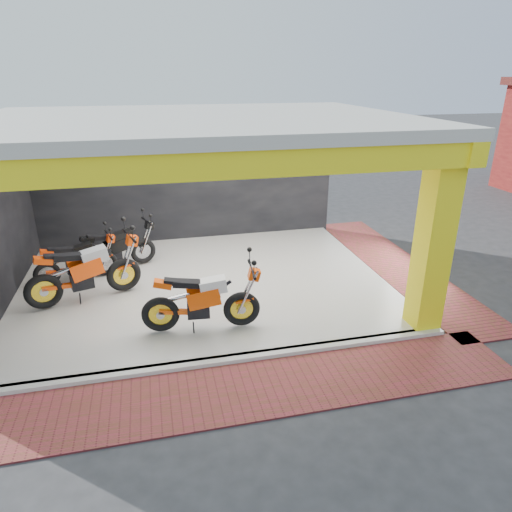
# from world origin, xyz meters

# --- Properties ---
(ground) EXTENTS (80.00, 80.00, 0.00)m
(ground) POSITION_xyz_m (0.00, 0.00, 0.00)
(ground) COLOR #2D2D30
(ground) RESTS_ON ground
(showroom_floor) EXTENTS (8.00, 6.00, 0.10)m
(showroom_floor) POSITION_xyz_m (0.00, 2.00, 0.05)
(showroom_floor) COLOR white
(showroom_floor) RESTS_ON ground
(showroom_ceiling) EXTENTS (8.40, 6.40, 0.20)m
(showroom_ceiling) POSITION_xyz_m (0.00, 2.00, 3.60)
(showroom_ceiling) COLOR beige
(showroom_ceiling) RESTS_ON corner_column
(back_wall) EXTENTS (8.20, 0.20, 3.50)m
(back_wall) POSITION_xyz_m (0.00, 5.10, 1.75)
(back_wall) COLOR black
(back_wall) RESTS_ON ground
(corner_column) EXTENTS (0.50, 0.50, 3.50)m
(corner_column) POSITION_xyz_m (3.75, -0.75, 1.75)
(corner_column) COLOR yellow
(corner_column) RESTS_ON ground
(header_beam_front) EXTENTS (8.40, 0.30, 0.40)m
(header_beam_front) POSITION_xyz_m (0.00, -1.00, 3.30)
(header_beam_front) COLOR yellow
(header_beam_front) RESTS_ON corner_column
(header_beam_right) EXTENTS (0.30, 6.40, 0.40)m
(header_beam_right) POSITION_xyz_m (4.00, 2.00, 3.30)
(header_beam_right) COLOR yellow
(header_beam_right) RESTS_ON corner_column
(floor_kerb) EXTENTS (8.00, 0.20, 0.10)m
(floor_kerb) POSITION_xyz_m (0.00, -1.02, 0.05)
(floor_kerb) COLOR white
(floor_kerb) RESTS_ON ground
(paver_front) EXTENTS (9.00, 1.40, 0.03)m
(paver_front) POSITION_xyz_m (0.00, -1.80, 0.01)
(paver_front) COLOR maroon
(paver_front) RESTS_ON ground
(paver_right) EXTENTS (1.40, 7.00, 0.03)m
(paver_right) POSITION_xyz_m (4.80, 2.00, 0.01)
(paver_right) COLOR maroon
(paver_right) RESTS_ON ground
(moto_hero) EXTENTS (2.33, 1.04, 1.38)m
(moto_hero) POSITION_xyz_m (0.44, -0.09, 0.79)
(moto_hero) COLOR #F24D0A
(moto_hero) RESTS_ON showroom_floor
(moto_row_a) EXTENTS (2.59, 1.58, 1.49)m
(moto_row_a) POSITION_xyz_m (-1.71, 1.91, 0.84)
(moto_row_a) COLOR #FF470A
(moto_row_a) RESTS_ON showroom_floor
(moto_row_b) EXTENTS (2.02, 1.21, 1.16)m
(moto_row_b) POSITION_xyz_m (-2.17, 2.86, 0.68)
(moto_row_b) COLOR #FF3F0A
(moto_row_b) RESTS_ON showroom_floor
(moto_row_d) EXTENTS (2.21, 1.40, 1.27)m
(moto_row_d) POSITION_xyz_m (-1.31, 3.38, 0.73)
(moto_row_d) COLOR black
(moto_row_d) RESTS_ON showroom_floor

